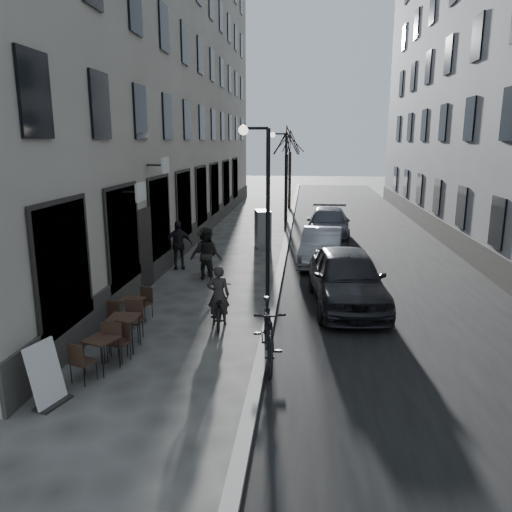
% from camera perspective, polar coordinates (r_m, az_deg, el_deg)
% --- Properties ---
extents(ground, '(120.00, 120.00, 0.00)m').
position_cam_1_polar(ground, '(9.51, -1.64, -16.33)').
color(ground, '#3C3A36').
rests_on(ground, ground).
extents(road, '(7.30, 60.00, 0.00)m').
position_cam_1_polar(road, '(24.81, 12.06, 1.93)').
color(road, black).
rests_on(road, ground).
extents(kerb, '(0.25, 60.00, 0.12)m').
position_cam_1_polar(kerb, '(24.66, 3.60, 2.27)').
color(kerb, gray).
rests_on(kerb, ground).
extents(building_left, '(4.00, 35.00, 16.00)m').
position_cam_1_polar(building_left, '(25.93, -10.83, 20.23)').
color(building_left, gray).
rests_on(building_left, ground).
extents(building_right, '(4.00, 35.00, 16.00)m').
position_cam_1_polar(building_right, '(26.32, 25.87, 19.10)').
color(building_right, gray).
rests_on(building_right, ground).
extents(streetlamp_near, '(0.90, 0.28, 5.09)m').
position_cam_1_polar(streetlamp_near, '(14.35, 0.69, 7.04)').
color(streetlamp_near, black).
rests_on(streetlamp_near, ground).
extents(streetlamp_far, '(0.90, 0.28, 5.09)m').
position_cam_1_polar(streetlamp_far, '(26.29, 3.05, 9.76)').
color(streetlamp_far, black).
rests_on(streetlamp_far, ground).
extents(tree_near, '(2.40, 2.40, 5.70)m').
position_cam_1_polar(tree_near, '(29.24, 3.53, 13.03)').
color(tree_near, black).
rests_on(tree_near, ground).
extents(tree_far, '(2.40, 2.40, 5.70)m').
position_cam_1_polar(tree_far, '(35.23, 3.94, 13.02)').
color(tree_far, black).
rests_on(tree_far, ground).
extents(bistro_set_a, '(0.85, 1.48, 0.85)m').
position_cam_1_polar(bistro_set_a, '(10.91, -17.24, -10.37)').
color(bistro_set_a, '#302015').
rests_on(bistro_set_a, ground).
extents(bistro_set_b, '(0.66, 1.60, 0.94)m').
position_cam_1_polar(bistro_set_b, '(11.81, -14.83, -8.14)').
color(bistro_set_b, '#302015').
rests_on(bistro_set_b, ground).
extents(bistro_set_c, '(0.80, 1.46, 0.83)m').
position_cam_1_polar(bistro_set_c, '(13.33, -14.08, -5.89)').
color(bistro_set_c, '#302015').
rests_on(bistro_set_c, ground).
extents(sign_board, '(0.57, 0.75, 1.17)m').
position_cam_1_polar(sign_board, '(9.95, -22.78, -12.93)').
color(sign_board, black).
rests_on(sign_board, ground).
extents(utility_cabinet, '(0.86, 1.23, 1.67)m').
position_cam_1_polar(utility_cabinet, '(22.13, 0.78, 3.09)').
color(utility_cabinet, slate).
rests_on(utility_cabinet, ground).
extents(bicycle, '(0.89, 1.90, 0.96)m').
position_cam_1_polar(bicycle, '(12.99, -4.29, -5.77)').
color(bicycle, black).
rests_on(bicycle, ground).
extents(cyclist_rider, '(0.62, 0.45, 1.57)m').
position_cam_1_polar(cyclist_rider, '(12.90, -4.31, -4.49)').
color(cyclist_rider, '#2A2725').
rests_on(cyclist_rider, ground).
extents(pedestrian_near, '(1.05, 0.93, 1.80)m').
position_cam_1_polar(pedestrian_near, '(17.12, -5.68, 0.29)').
color(pedestrian_near, black).
rests_on(pedestrian_near, ground).
extents(pedestrian_mid, '(1.13, 0.65, 1.74)m').
position_cam_1_polar(pedestrian_mid, '(17.50, -5.74, 0.47)').
color(pedestrian_mid, '#2C2A27').
rests_on(pedestrian_mid, ground).
extents(pedestrian_far, '(1.14, 0.75, 1.80)m').
position_cam_1_polar(pedestrian_far, '(18.68, -8.90, 1.27)').
color(pedestrian_far, black).
rests_on(pedestrian_far, ground).
extents(car_near, '(2.32, 5.00, 1.66)m').
position_cam_1_polar(car_near, '(14.53, 10.34, -2.47)').
color(car_near, black).
rests_on(car_near, ground).
extents(car_mid, '(1.80, 4.26, 1.37)m').
position_cam_1_polar(car_mid, '(19.39, 7.48, 1.09)').
color(car_mid, gray).
rests_on(car_mid, ground).
extents(car_far, '(2.34, 5.13, 1.45)m').
position_cam_1_polar(car_far, '(24.39, 8.25, 3.63)').
color(car_far, '#3C3F47').
rests_on(car_far, ground).
extents(moped, '(0.95, 2.34, 1.36)m').
position_cam_1_polar(moped, '(10.69, 1.39, -8.83)').
color(moped, black).
rests_on(moped, ground).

